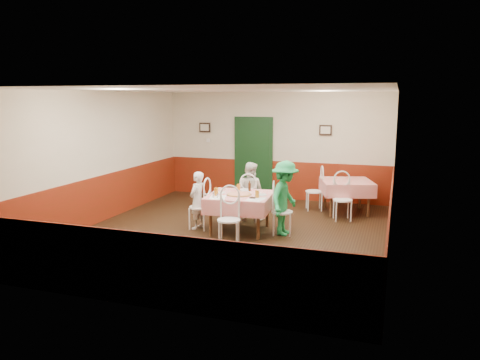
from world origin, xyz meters
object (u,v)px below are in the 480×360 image
(chair_near, at_px, (229,220))
(diner_right, at_px, (285,198))
(chair_far, at_px, (249,201))
(pizza, at_px, (239,194))
(glass_c, at_px, (238,187))
(chair_second_a, at_px, (314,191))
(diner_far, at_px, (250,191))
(glass_b, at_px, (257,194))
(wallet, at_px, (253,198))
(beer_bottle, at_px, (250,186))
(second_table, at_px, (346,197))
(chair_second_b, at_px, (343,200))
(diner_left, at_px, (197,200))
(glass_a, at_px, (216,192))
(main_table, at_px, (240,213))
(chair_left, at_px, (200,207))
(chair_right, at_px, (282,212))

(chair_near, xyz_separation_m, diner_right, (0.82, 0.92, 0.28))
(chair_far, distance_m, diner_right, 1.27)
(chair_near, height_order, pizza, chair_near)
(pizza, distance_m, glass_c, 0.46)
(chair_second_a, bearing_deg, chair_far, -56.29)
(diner_far, distance_m, diner_right, 1.28)
(glass_b, distance_m, wallet, 0.11)
(pizza, height_order, beer_bottle, beer_bottle)
(second_table, distance_m, chair_far, 2.41)
(chair_far, distance_m, chair_second_b, 2.04)
(chair_far, xyz_separation_m, glass_b, (0.48, -1.04, 0.38))
(diner_left, bearing_deg, glass_a, 75.84)
(main_table, distance_m, chair_second_b, 2.41)
(chair_left, distance_m, diner_left, 0.15)
(glass_c, distance_m, wallet, 0.81)
(chair_near, relative_size, diner_far, 0.70)
(main_table, bearing_deg, chair_right, 4.85)
(main_table, height_order, chair_far, chair_far)
(pizza, bearing_deg, chair_left, -179.70)
(diner_left, bearing_deg, chair_second_a, 147.71)
(glass_c, xyz_separation_m, diner_far, (0.08, 0.54, -0.19))
(second_table, bearing_deg, main_table, -128.83)
(chair_second_b, bearing_deg, chair_right, -141.55)
(chair_left, xyz_separation_m, wallet, (1.19, -0.20, 0.32))
(chair_near, relative_size, chair_second_a, 1.00)
(glass_b, height_order, diner_right, diner_right)
(glass_a, distance_m, glass_b, 0.82)
(chair_near, height_order, diner_far, diner_far)
(wallet, bearing_deg, chair_near, -120.24)
(chair_far, distance_m, chair_near, 1.70)
(chair_far, distance_m, glass_a, 1.23)
(chair_near, xyz_separation_m, glass_c, (-0.23, 1.21, 0.38))
(wallet, bearing_deg, chair_far, 105.70)
(chair_second_a, height_order, diner_left, diner_left)
(chair_far, height_order, chair_near, same)
(main_table, height_order, glass_a, glass_a)
(glass_a, xyz_separation_m, glass_c, (0.24, 0.64, -0.01))
(diner_far, bearing_deg, diner_right, 149.58)
(chair_second_a, relative_size, glass_c, 6.55)
(glass_b, bearing_deg, chair_right, 31.85)
(glass_b, height_order, glass_c, glass_b)
(main_table, height_order, diner_far, diner_far)
(chair_second_a, bearing_deg, diner_far, -57.37)
(chair_left, height_order, chair_far, same)
(glass_c, bearing_deg, chair_second_a, 57.09)
(chair_left, relative_size, chair_far, 1.00)
(glass_a, distance_m, wallet, 0.75)
(main_table, bearing_deg, second_table, 51.17)
(chair_second_b, height_order, glass_c, chair_second_b)
(chair_right, relative_size, diner_far, 0.70)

